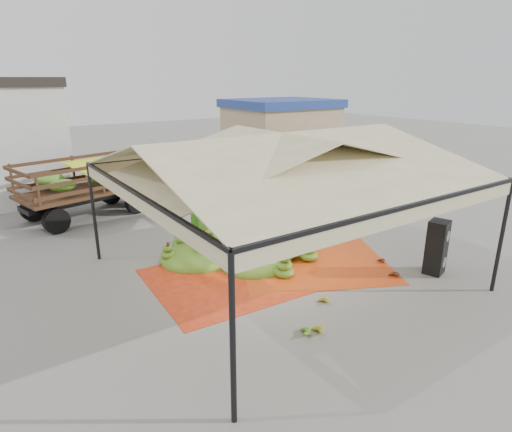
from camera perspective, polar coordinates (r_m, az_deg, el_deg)
ground at (r=12.43m, az=3.18°, el=-7.64°), size 90.00×90.00×0.00m
canopy_tent at (r=11.40m, az=3.46°, el=7.49°), size 8.10×8.10×4.00m
building_tan at (r=27.81m, az=3.33°, el=11.11°), size 6.30×5.30×4.10m
tarp_left at (r=12.08m, az=-4.07°, el=-8.41°), size 4.19×4.01×0.01m
tarp_right at (r=13.61m, az=7.11°, el=-5.37°), size 5.95×6.05×0.01m
banana_heap at (r=13.74m, az=-0.98°, el=-2.31°), size 7.04×6.50×1.21m
hand_yellow_a at (r=10.94m, az=8.89°, el=-11.06°), size 0.49×0.43×0.19m
hand_yellow_b at (r=9.77m, az=7.92°, el=-14.80°), size 0.46×0.39×0.21m
hand_red_a at (r=13.57m, az=16.15°, el=-5.68°), size 0.47×0.43×0.18m
hand_red_b at (r=12.71m, az=17.84°, el=-7.45°), size 0.50×0.44×0.19m
hand_green at (r=9.71m, az=6.10°, el=-14.90°), size 0.63×0.59×0.23m
hanging_bunches at (r=12.53m, az=6.79°, el=5.18°), size 3.24×0.24×0.20m
speaker_stack at (r=13.18m, az=22.95°, el=-3.85°), size 0.69×0.64×1.57m
banana_leaves at (r=13.65m, az=-6.84°, el=-5.33°), size 0.96×1.36×3.70m
vendor at (r=14.77m, az=-1.49°, el=-0.26°), size 0.65×0.55×1.50m
truck_left at (r=18.87m, az=-18.33°, el=5.11°), size 7.28×3.88×2.38m
truck_right at (r=22.40m, az=3.37°, el=7.76°), size 7.04×3.72×2.30m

